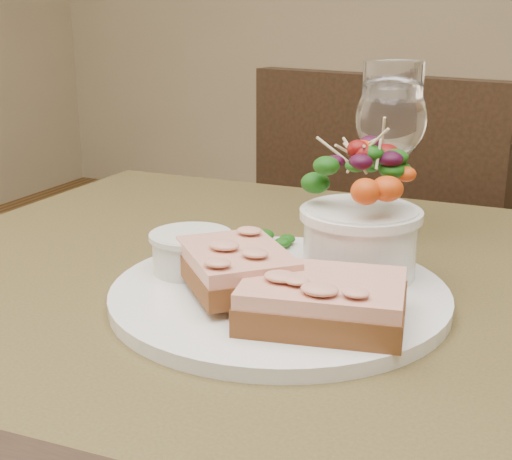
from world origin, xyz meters
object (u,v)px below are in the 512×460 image
at_px(dinner_plate, 279,294).
at_px(sandwich_back, 236,267).
at_px(wine_glass, 391,124).
at_px(chair_far, 405,394).
at_px(cafe_table, 260,405).
at_px(salad_bowl, 361,211).
at_px(ramekin, 191,250).
at_px(sandwich_front, 323,301).

relative_size(dinner_plate, sandwich_back, 2.20).
distance_m(sandwich_back, wine_glass, 0.27).
bearing_deg(chair_far, cafe_table, 103.97).
bearing_deg(sandwich_back, cafe_table, 98.19).
bearing_deg(sandwich_back, salad_bowl, 92.93).
height_order(sandwich_back, ramekin, sandwich_back).
height_order(dinner_plate, sandwich_front, sandwich_front).
bearing_deg(wine_glass, cafe_table, -102.39).
height_order(cafe_table, sandwich_back, sandwich_back).
relative_size(chair_far, sandwich_front, 6.57).
bearing_deg(cafe_table, salad_bowl, 45.05).
xyz_separation_m(cafe_table, wine_glass, (0.05, 0.23, 0.22)).
height_order(sandwich_front, ramekin, ramekin).
bearing_deg(dinner_plate, salad_bowl, 49.06).
bearing_deg(ramekin, cafe_table, -11.06).
xyz_separation_m(cafe_table, salad_bowl, (0.07, 0.07, 0.17)).
bearing_deg(chair_far, sandwich_front, 109.46).
height_order(dinner_plate, salad_bowl, salad_bowl).
height_order(dinner_plate, sandwich_back, sandwich_back).
xyz_separation_m(dinner_plate, wine_glass, (0.04, 0.23, 0.12)).
bearing_deg(sandwich_front, salad_bowl, 81.20).
xyz_separation_m(cafe_table, chair_far, (0.00, 0.69, -0.36)).
distance_m(sandwich_back, ramekin, 0.07).
bearing_deg(wine_glass, ramekin, -119.90).
bearing_deg(cafe_table, sandwich_front, -31.19).
xyz_separation_m(chair_far, dinner_plate, (0.01, -0.68, 0.46)).
height_order(ramekin, salad_bowl, salad_bowl).
xyz_separation_m(sandwich_back, ramekin, (-0.06, 0.03, -0.00)).
xyz_separation_m(sandwich_front, ramekin, (-0.14, 0.06, 0.00)).
bearing_deg(dinner_plate, ramekin, 175.20).
bearing_deg(sandwich_front, cafe_table, 138.40).
bearing_deg(ramekin, wine_glass, 60.10).
distance_m(sandwich_front, ramekin, 0.16).
relative_size(cafe_table, ramekin, 11.48).
height_order(dinner_plate, ramekin, ramekin).
distance_m(chair_far, ramekin, 0.84).
relative_size(dinner_plate, sandwich_front, 2.12).
distance_m(sandwich_back, salad_bowl, 0.12).
bearing_deg(cafe_table, wine_glass, 77.61).
height_order(chair_far, sandwich_front, chair_far).
height_order(cafe_table, chair_far, chair_far).
bearing_deg(ramekin, sandwich_front, -21.55).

